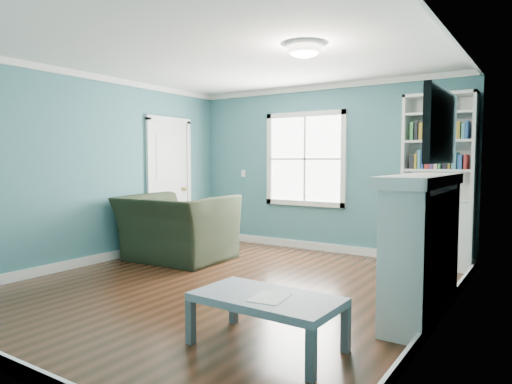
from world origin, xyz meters
The scene contains 13 objects.
floor centered at (0.00, 0.00, 0.00)m, with size 5.00×5.00×0.00m, color black.
room_walls centered at (0.00, 0.00, 1.58)m, with size 5.00×5.00×5.00m.
trim centered at (0.00, 0.00, 1.24)m, with size 4.50×5.00×2.60m.
window centered at (-0.30, 2.49, 1.45)m, with size 1.40×0.06×1.50m.
bookshelf centered at (1.77, 2.30, 0.92)m, with size 0.90×0.35×2.31m.
fireplace centered at (2.08, 0.20, 0.64)m, with size 0.44×1.58×1.30m.
tv centered at (2.20, 0.20, 1.72)m, with size 0.06×1.10×0.65m, color black.
door centered at (-2.22, 1.40, 1.07)m, with size 0.12×0.98×2.17m.
ceiling_fixture centered at (0.90, 0.10, 2.55)m, with size 0.38×0.38×0.15m.
light_switch centered at (-1.50, 2.48, 1.20)m, with size 0.08×0.01×0.12m, color white.
recliner centered at (-1.45, 0.74, 0.62)m, with size 1.43×0.93×1.25m, color black.
coffee_table centered at (1.25, -1.17, 0.35)m, with size 1.13×0.64×0.41m.
paper_sheet centered at (1.30, -1.21, 0.41)m, with size 0.24×0.31×0.00m, color white.
Camera 1 is at (3.04, -4.06, 1.43)m, focal length 32.00 mm.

